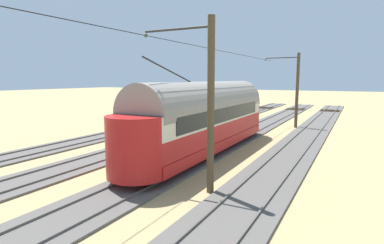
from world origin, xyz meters
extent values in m
plane|color=tan|center=(0.00, 0.00, 0.00)|extent=(220.00, 220.00, 0.00)
cube|color=#56514C|center=(-6.92, 0.00, 0.05)|extent=(2.80, 80.00, 0.10)
cube|color=#59544C|center=(-6.20, 0.00, 0.14)|extent=(0.07, 80.00, 0.08)
cube|color=#59544C|center=(-7.64, 0.00, 0.14)|extent=(0.07, 80.00, 0.08)
cube|color=#382819|center=(-6.92, -32.00, 0.11)|extent=(2.50, 0.24, 0.08)
cube|color=#382819|center=(-6.92, -31.35, 0.11)|extent=(2.50, 0.24, 0.08)
cube|color=#382819|center=(-6.92, -30.70, 0.11)|extent=(2.50, 0.24, 0.08)
cube|color=#382819|center=(-6.92, -30.05, 0.11)|extent=(2.50, 0.24, 0.08)
cube|color=#382819|center=(-6.92, -29.40, 0.11)|extent=(2.50, 0.24, 0.08)
cube|color=#56514C|center=(-2.31, 0.00, 0.05)|extent=(2.80, 80.00, 0.10)
cube|color=#59544C|center=(-1.59, 0.00, 0.14)|extent=(0.07, 80.00, 0.08)
cube|color=#59544C|center=(-3.02, 0.00, 0.14)|extent=(0.07, 80.00, 0.08)
cube|color=#382819|center=(-2.31, -32.00, 0.11)|extent=(2.50, 0.24, 0.08)
cube|color=#382819|center=(-2.31, -31.35, 0.11)|extent=(2.50, 0.24, 0.08)
cube|color=#382819|center=(-2.31, -30.70, 0.11)|extent=(2.50, 0.24, 0.08)
cube|color=#382819|center=(-2.31, -30.05, 0.11)|extent=(2.50, 0.24, 0.08)
cube|color=#382819|center=(-2.31, -29.40, 0.11)|extent=(2.50, 0.24, 0.08)
cube|color=#56514C|center=(2.31, 0.00, 0.05)|extent=(2.80, 80.00, 0.10)
cube|color=#59544C|center=(3.02, 0.00, 0.14)|extent=(0.07, 80.00, 0.08)
cube|color=#59544C|center=(1.59, 0.00, 0.14)|extent=(0.07, 80.00, 0.08)
cube|color=#382819|center=(2.31, -32.00, 0.11)|extent=(2.50, 0.24, 0.08)
cube|color=#382819|center=(2.31, -31.35, 0.11)|extent=(2.50, 0.24, 0.08)
cube|color=#382819|center=(2.31, -30.70, 0.11)|extent=(2.50, 0.24, 0.08)
cube|color=#382819|center=(2.31, -30.05, 0.11)|extent=(2.50, 0.24, 0.08)
cube|color=#382819|center=(2.31, -29.40, 0.11)|extent=(2.50, 0.24, 0.08)
cube|color=#56514C|center=(6.92, 0.00, 0.05)|extent=(2.80, 80.00, 0.10)
cube|color=#59544C|center=(7.64, 0.00, 0.14)|extent=(0.07, 80.00, 0.08)
cube|color=#59544C|center=(6.20, 0.00, 0.14)|extent=(0.07, 80.00, 0.08)
cube|color=#382819|center=(6.92, -32.00, 0.11)|extent=(2.50, 0.24, 0.08)
cube|color=#382819|center=(6.92, -31.35, 0.11)|extent=(2.50, 0.24, 0.08)
cube|color=#382819|center=(6.92, -30.70, 0.11)|extent=(2.50, 0.24, 0.08)
cube|color=#382819|center=(6.92, -30.05, 0.11)|extent=(2.50, 0.24, 0.08)
cube|color=#382819|center=(6.92, -29.40, 0.11)|extent=(2.50, 0.24, 0.08)
cube|color=red|center=(-2.31, -0.67, 0.71)|extent=(2.65, 13.35, 0.55)
cube|color=red|center=(-2.31, -0.67, 1.46)|extent=(2.55, 13.35, 0.95)
cube|color=beige|center=(-2.31, -0.67, 2.46)|extent=(2.55, 13.35, 1.05)
cylinder|color=gray|center=(-2.31, -0.67, 2.98)|extent=(2.65, 13.09, 2.65)
cylinder|color=red|center=(-2.31, -7.29, 1.70)|extent=(2.55, 2.55, 2.55)
cylinder|color=red|center=(-2.31, 5.96, 1.70)|extent=(2.55, 2.55, 2.55)
cube|color=black|center=(-2.31, -8.43, 2.72)|extent=(1.63, 0.08, 0.36)
cube|color=black|center=(-2.31, -8.47, 2.41)|extent=(1.73, 0.06, 0.80)
cube|color=black|center=(-3.60, -0.67, 2.46)|extent=(0.04, 11.22, 0.80)
cube|color=black|center=(-1.01, -0.67, 2.46)|extent=(0.04, 11.22, 0.80)
cylinder|color=silver|center=(-2.31, -8.56, 1.46)|extent=(0.24, 0.06, 0.24)
cube|color=gray|center=(-2.31, -8.49, 0.53)|extent=(1.94, 0.12, 0.20)
cylinder|color=black|center=(-2.31, 3.40, 4.84)|extent=(0.07, 4.15, 1.13)
cylinder|color=black|center=(-3.02, -4.94, 0.56)|extent=(0.10, 0.76, 0.76)
cylinder|color=black|center=(-1.59, -4.94, 0.56)|extent=(0.10, 0.76, 0.76)
cylinder|color=black|center=(-3.02, 3.60, 0.56)|extent=(0.10, 0.76, 0.76)
cylinder|color=black|center=(-1.59, 3.60, 0.56)|extent=(0.10, 0.76, 0.76)
cylinder|color=#4C3D28|center=(-5.29, -13.61, 3.40)|extent=(0.28, 0.28, 6.79)
cylinder|color=#2D2D2D|center=(-3.80, -13.61, 6.39)|extent=(2.99, 0.10, 0.10)
sphere|color=#334733|center=(-2.31, -13.61, 6.24)|extent=(0.16, 0.16, 0.16)
cylinder|color=#4C3D28|center=(-5.29, 5.20, 3.40)|extent=(0.28, 0.28, 6.79)
cylinder|color=#2D2D2D|center=(-3.80, 5.20, 6.39)|extent=(2.99, 0.10, 0.10)
sphere|color=#334733|center=(-2.31, 5.20, 6.24)|extent=(0.16, 0.16, 0.16)
cylinder|color=black|center=(-2.31, 5.20, 6.24)|extent=(0.03, 41.61, 0.03)
cylinder|color=black|center=(-3.80, -13.61, 6.39)|extent=(2.99, 0.02, 0.02)
camera|label=1|loc=(-10.24, 15.99, 4.46)|focal=29.12mm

